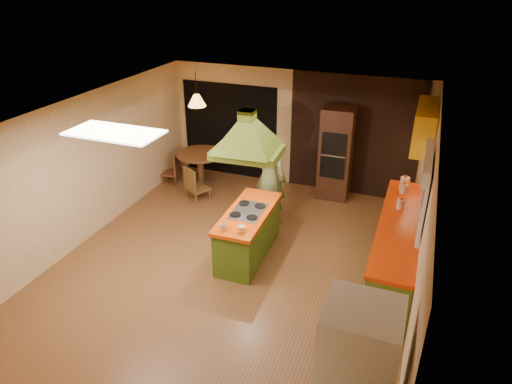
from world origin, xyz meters
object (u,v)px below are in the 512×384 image
at_px(man, 269,179).
at_px(canister_large, 405,184).
at_px(wall_oven, 336,153).
at_px(refrigerator, 355,378).
at_px(kitchen_island, 248,233).
at_px(dining_table, 200,162).

distance_m(man, canister_large, 2.36).
bearing_deg(man, canister_large, -170.04).
distance_m(man, wall_oven, 1.77).
bearing_deg(refrigerator, wall_oven, 103.94).
distance_m(kitchen_island, refrigerator, 3.51).
bearing_deg(dining_table, refrigerator, -49.59).
relative_size(dining_table, canister_large, 4.29).
relative_size(wall_oven, dining_table, 1.91).
xyz_separation_m(man, canister_large, (2.33, 0.33, 0.14)).
bearing_deg(wall_oven, kitchen_island, -109.09).
bearing_deg(canister_large, kitchen_island, -146.58).
xyz_separation_m(man, refrigerator, (2.24, -3.89, -0.05)).
bearing_deg(man, wall_oven, -119.11).
distance_m(kitchen_island, canister_large, 2.80).
height_order(man, canister_large, man).
bearing_deg(canister_large, man, -171.83).
bearing_deg(wall_oven, refrigerator, -77.57).
relative_size(kitchen_island, canister_large, 7.10).
distance_m(kitchen_island, dining_table, 2.95).
bearing_deg(kitchen_island, dining_table, 130.83).
height_order(kitchen_island, canister_large, canister_large).
xyz_separation_m(man, dining_table, (-1.94, 1.01, -0.37)).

